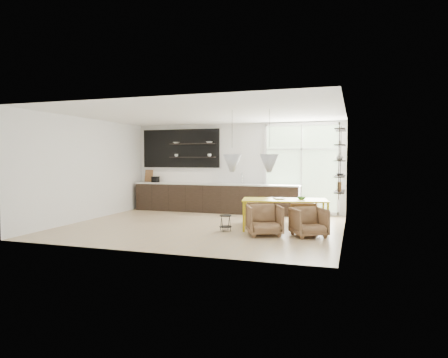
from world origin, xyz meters
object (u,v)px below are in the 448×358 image
(armchair_back_left, at_px, (259,212))
(wire_stool, at_px, (226,221))
(dining_table, at_px, (285,201))
(armchair_front_left, at_px, (264,220))
(armchair_front_right, at_px, (309,222))
(armchair_back_right, at_px, (304,213))

(armchair_back_left, height_order, wire_stool, armchair_back_left)
(dining_table, relative_size, armchair_front_left, 2.86)
(armchair_back_left, height_order, armchair_front_right, armchair_front_right)
(armchair_back_right, distance_m, armchair_front_left, 1.97)
(dining_table, height_order, armchair_front_right, dining_table)
(armchair_back_left, bearing_deg, wire_stool, 48.92)
(dining_table, xyz_separation_m, armchair_front_right, (0.67, -0.72, -0.37))
(dining_table, height_order, wire_stool, dining_table)
(dining_table, distance_m, armchair_back_right, 1.11)
(dining_table, bearing_deg, wire_stool, -165.79)
(wire_stool, bearing_deg, armchair_front_right, -2.17)
(armchair_front_right, xyz_separation_m, wire_stool, (-2.00, 0.08, -0.08))
(armchair_back_right, relative_size, armchair_front_right, 0.94)
(wire_stool, bearing_deg, armchair_back_right, 43.72)
(armchair_front_right, height_order, wire_stool, armchair_front_right)
(armchair_back_right, height_order, wire_stool, armchair_back_right)
(armchair_front_left, bearing_deg, armchair_back_left, 83.18)
(armchair_front_left, bearing_deg, wire_stool, 143.17)
(armchair_front_left, bearing_deg, armchair_front_right, -15.28)
(dining_table, height_order, armchair_front_left, dining_table)
(dining_table, distance_m, wire_stool, 1.54)
(armchair_front_right, bearing_deg, wire_stool, 148.22)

